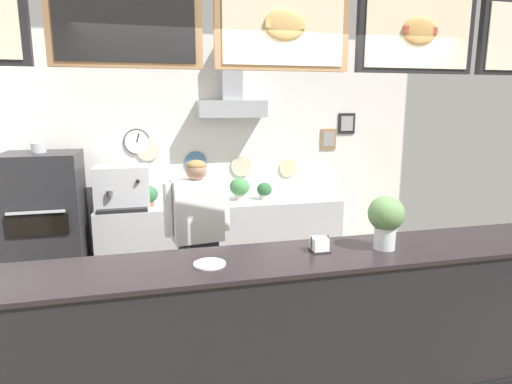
{
  "coord_description": "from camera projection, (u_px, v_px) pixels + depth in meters",
  "views": [
    {
      "loc": [
        -0.87,
        -2.82,
        2.06
      ],
      "look_at": [
        0.04,
        0.83,
        1.29
      ],
      "focal_mm": 30.55,
      "sensor_mm": 36.0,
      "label": 1
    }
  ],
  "objects": [
    {
      "name": "ground_plane",
      "position": [
        277.0,
        380.0,
        3.3
      ],
      "size": [
        6.26,
        6.26,
        0.0
      ],
      "primitive_type": "plane",
      "color": "brown"
    },
    {
      "name": "back_wall_assembly",
      "position": [
        222.0,
        146.0,
        5.28
      ],
      "size": [
        5.15,
        2.77,
        2.86
      ],
      "color": "#9E9E99",
      "rests_on": "ground_plane"
    },
    {
      "name": "service_counter",
      "position": [
        288.0,
        330.0,
        2.97
      ],
      "size": [
        4.42,
        0.64,
        1.07
      ],
      "color": "black",
      "rests_on": "ground_plane"
    },
    {
      "name": "back_prep_counter",
      "position": [
        222.0,
        238.0,
        5.3
      ],
      "size": [
        2.88,
        0.64,
        0.9
      ],
      "color": "#B7BABF",
      "rests_on": "ground_plane"
    },
    {
      "name": "pizza_oven",
      "position": [
        47.0,
        228.0,
        4.53
      ],
      "size": [
        0.75,
        0.72,
        1.67
      ],
      "color": "#232326",
      "rests_on": "ground_plane"
    },
    {
      "name": "shop_worker",
      "position": [
        198.0,
        240.0,
        3.96
      ],
      "size": [
        0.6,
        0.28,
        1.57
      ],
      "rotation": [
        0.0,
        0.0,
        3.29
      ],
      "color": "#232328",
      "rests_on": "ground_plane"
    },
    {
      "name": "espresso_machine",
      "position": [
        122.0,
        187.0,
        4.87
      ],
      "size": [
        0.59,
        0.49,
        0.47
      ],
      "color": "silver",
      "rests_on": "back_prep_counter"
    },
    {
      "name": "potted_sage",
      "position": [
        198.0,
        193.0,
        5.09
      ],
      "size": [
        0.2,
        0.2,
        0.23
      ],
      "color": "#9E563D",
      "rests_on": "back_prep_counter"
    },
    {
      "name": "potted_rosemary",
      "position": [
        149.0,
        195.0,
        4.95
      ],
      "size": [
        0.21,
        0.21,
        0.23
      ],
      "color": "#9E563D",
      "rests_on": "back_prep_counter"
    },
    {
      "name": "potted_thyme",
      "position": [
        240.0,
        188.0,
        5.27
      ],
      "size": [
        0.24,
        0.24,
        0.27
      ],
      "color": "beige",
      "rests_on": "back_prep_counter"
    },
    {
      "name": "potted_oregano",
      "position": [
        264.0,
        190.0,
        5.31
      ],
      "size": [
        0.18,
        0.18,
        0.21
      ],
      "color": "beige",
      "rests_on": "back_prep_counter"
    },
    {
      "name": "napkin_holder",
      "position": [
        319.0,
        245.0,
        2.96
      ],
      "size": [
        0.13,
        0.12,
        0.11
      ],
      "color": "#262628",
      "rests_on": "service_counter"
    },
    {
      "name": "condiment_plate",
      "position": [
        210.0,
        264.0,
        2.71
      ],
      "size": [
        0.2,
        0.2,
        0.01
      ],
      "color": "white",
      "rests_on": "service_counter"
    },
    {
      "name": "basil_vase",
      "position": [
        386.0,
        220.0,
        2.97
      ],
      "size": [
        0.24,
        0.24,
        0.37
      ],
      "color": "silver",
      "rests_on": "service_counter"
    }
  ]
}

